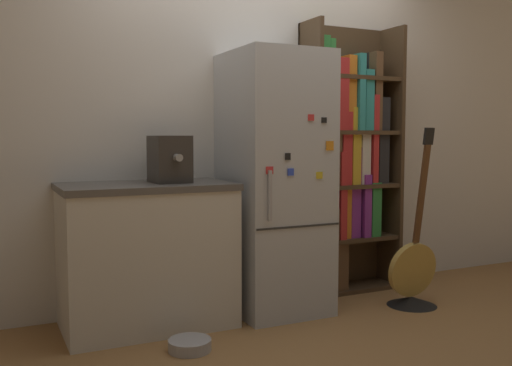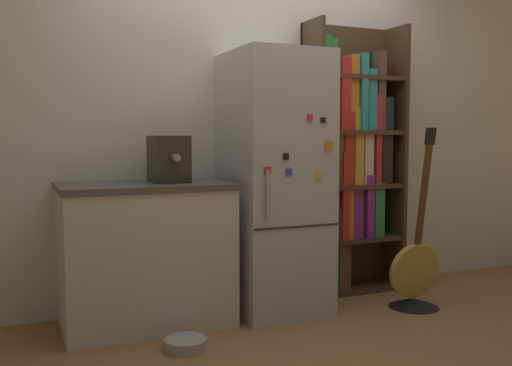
{
  "view_description": "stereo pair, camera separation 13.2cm",
  "coord_description": "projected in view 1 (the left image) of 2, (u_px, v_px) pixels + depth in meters",
  "views": [
    {
      "loc": [
        -1.73,
        -3.2,
        1.15
      ],
      "look_at": [
        -0.12,
        0.15,
        0.85
      ],
      "focal_mm": 40.0,
      "sensor_mm": 36.0,
      "label": 1
    },
    {
      "loc": [
        -1.61,
        -3.25,
        1.15
      ],
      "look_at": [
        -0.12,
        0.15,
        0.85
      ],
      "focal_mm": 40.0,
      "sensor_mm": 36.0,
      "label": 2
    }
  ],
  "objects": [
    {
      "name": "ground_plane",
      "position": [
        282.0,
        313.0,
        3.71
      ],
      "size": [
        16.0,
        16.0,
        0.0
      ],
      "primitive_type": "plane",
      "color": "#A87542"
    },
    {
      "name": "wall_back",
      "position": [
        251.0,
        116.0,
        4.04
      ],
      "size": [
        8.0,
        0.05,
        2.6
      ],
      "color": "white",
      "rests_on": "ground_plane"
    },
    {
      "name": "refrigerator",
      "position": [
        274.0,
        183.0,
        3.75
      ],
      "size": [
        0.59,
        0.68,
        1.7
      ],
      "color": "silver",
      "rests_on": "ground_plane"
    },
    {
      "name": "bookshelf",
      "position": [
        344.0,
        161.0,
        4.22
      ],
      "size": [
        0.75,
        0.3,
        1.97
      ],
      "color": "#4C3823",
      "rests_on": "ground_plane"
    },
    {
      "name": "kitchen_counter",
      "position": [
        147.0,
        255.0,
        3.45
      ],
      "size": [
        1.01,
        0.61,
        0.87
      ],
      "color": "silver",
      "rests_on": "ground_plane"
    },
    {
      "name": "espresso_machine",
      "position": [
        170.0,
        159.0,
        3.46
      ],
      "size": [
        0.21,
        0.33,
        0.28
      ],
      "color": "#38332D",
      "rests_on": "kitchen_counter"
    },
    {
      "name": "guitar",
      "position": [
        413.0,
        281.0,
        3.88
      ],
      "size": [
        0.38,
        0.34,
        1.21
      ],
      "color": "black",
      "rests_on": "ground_plane"
    },
    {
      "name": "pet_bowl",
      "position": [
        190.0,
        344.0,
        3.07
      ],
      "size": [
        0.23,
        0.23,
        0.06
      ],
      "color": "#B7B7BC",
      "rests_on": "ground_plane"
    }
  ]
}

